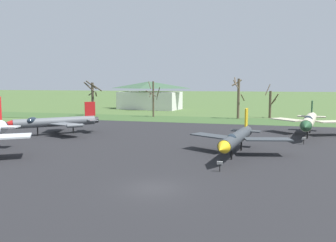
% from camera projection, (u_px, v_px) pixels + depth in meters
% --- Properties ---
extents(ground_plane, '(600.00, 600.00, 0.00)m').
position_uv_depth(ground_plane, '(153.00, 189.00, 23.81)').
color(ground_plane, '#425B2D').
extents(asphalt_apron, '(70.78, 49.28, 0.05)m').
position_uv_depth(asphalt_apron, '(193.00, 149.00, 38.00)').
color(asphalt_apron, black).
rests_on(asphalt_apron, ground).
extents(grass_verge_strip, '(130.78, 12.00, 0.06)m').
position_uv_depth(grass_verge_strip, '(222.00, 121.00, 67.40)').
color(grass_verge_strip, '#355128').
rests_on(grass_verge_strip, ground).
extents(jet_fighter_front_right, '(11.19, 11.20, 4.63)m').
position_uv_depth(jet_fighter_front_right, '(53.00, 122.00, 48.49)').
color(jet_fighter_front_right, '#565B60').
rests_on(jet_fighter_front_right, ground).
extents(jet_fighter_rear_center, '(10.82, 13.18, 4.52)m').
position_uv_depth(jet_fighter_rear_center, '(236.00, 138.00, 34.45)').
color(jet_fighter_rear_center, '#33383D').
rests_on(jet_fighter_rear_center, ground).
extents(info_placard_rear_center, '(0.53, 0.25, 0.94)m').
position_uv_depth(info_placard_rear_center, '(220.00, 165.00, 28.23)').
color(info_placard_rear_center, black).
rests_on(info_placard_rear_center, ground).
extents(jet_fighter_rear_left, '(11.12, 15.17, 4.72)m').
position_uv_depth(jet_fighter_rear_left, '(309.00, 121.00, 47.36)').
color(jet_fighter_rear_left, '#B7B293').
rests_on(jet_fighter_rear_left, ground).
extents(info_placard_rear_left, '(0.51, 0.35, 0.96)m').
position_uv_depth(info_placard_rear_left, '(304.00, 140.00, 40.75)').
color(info_placard_rear_left, black).
rests_on(info_placard_rear_left, ground).
extents(bare_tree_far_left, '(3.62, 3.20, 8.07)m').
position_uv_depth(bare_tree_far_left, '(93.00, 96.00, 77.13)').
color(bare_tree_far_left, '#42382D').
rests_on(bare_tree_far_left, ground).
extents(bare_tree_left_of_center, '(3.10, 3.12, 7.85)m').
position_uv_depth(bare_tree_left_of_center, '(153.00, 98.00, 74.24)').
color(bare_tree_left_of_center, brown).
rests_on(bare_tree_left_of_center, ground).
extents(bare_tree_center, '(2.81, 2.81, 8.67)m').
position_uv_depth(bare_tree_center, '(238.00, 97.00, 70.46)').
color(bare_tree_center, brown).
rests_on(bare_tree_center, ground).
extents(bare_tree_right_of_center, '(2.91, 2.33, 7.22)m').
position_uv_depth(bare_tree_right_of_center, '(271.00, 103.00, 72.52)').
color(bare_tree_right_of_center, brown).
rests_on(bare_tree_right_of_center, ground).
extents(visitor_building, '(19.06, 10.95, 7.97)m').
position_uv_depth(visitor_building, '(149.00, 96.00, 97.30)').
color(visitor_building, silver).
rests_on(visitor_building, ground).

